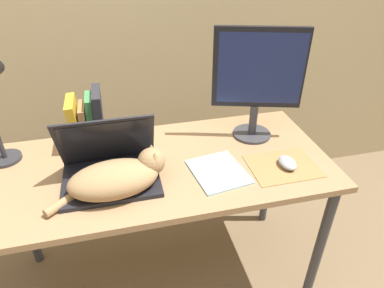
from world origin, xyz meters
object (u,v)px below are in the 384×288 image
at_px(cat, 118,177).
at_px(laptop, 110,168).
at_px(computer_mouse, 287,163).
at_px(notepad, 218,172).
at_px(external_monitor, 258,78).
at_px(book_row, 88,121).

bearing_deg(cat, laptop, 109.13).
height_order(computer_mouse, notepad, computer_mouse).
xyz_separation_m(laptop, external_monitor, (0.65, 0.18, 0.23)).
height_order(external_monitor, notepad, external_monitor).
bearing_deg(laptop, cat, -70.87).
relative_size(external_monitor, book_row, 1.96).
bearing_deg(external_monitor, book_row, 172.39).
xyz_separation_m(cat, notepad, (0.39, 0.02, -0.06)).
distance_m(laptop, notepad, 0.42).
xyz_separation_m(book_row, notepad, (0.49, -0.34, -0.11)).
bearing_deg(book_row, laptop, -74.67).
bearing_deg(computer_mouse, cat, 179.28).
relative_size(external_monitor, notepad, 1.93).
distance_m(laptop, external_monitor, 0.72).
bearing_deg(external_monitor, cat, -157.54).
relative_size(cat, external_monitor, 0.89).
relative_size(computer_mouse, notepad, 0.38).
relative_size(cat, notepad, 1.71).
bearing_deg(cat, computer_mouse, -0.72).
distance_m(external_monitor, notepad, 0.44).
height_order(laptop, notepad, laptop).
xyz_separation_m(external_monitor, book_row, (-0.73, 0.10, -0.17)).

